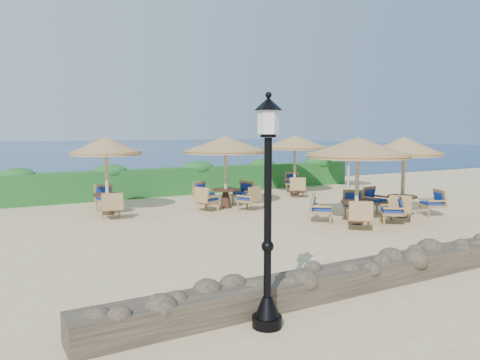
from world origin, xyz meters
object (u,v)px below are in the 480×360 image
extra_parasol (349,145)px  cafe_set_4 (295,149)px  cafe_set_2 (106,158)px  cafe_set_3 (226,157)px  cafe_set_1 (404,162)px  lamp_post (268,222)px  cafe_set_0 (358,162)px

extra_parasol → cafe_set_4: 3.77m
extra_parasol → cafe_set_2: 12.40m
extra_parasol → cafe_set_3: 8.47m
cafe_set_1 → cafe_set_2: (-8.37, 5.35, 0.11)m
extra_parasol → cafe_set_1: (-3.93, -6.85, -0.35)m
cafe_set_2 → cafe_set_4: bearing=6.2°
extra_parasol → cafe_set_4: cafe_set_4 is taller
cafe_set_3 → lamp_post: bearing=-114.7°
cafe_set_0 → cafe_set_4: bearing=69.8°
lamp_post → cafe_set_0: lamp_post is taller
cafe_set_0 → extra_parasol: bearing=48.9°
cafe_set_0 → cafe_set_3: (-2.08, 4.66, -0.02)m
lamp_post → cafe_set_0: size_ratio=1.05×
cafe_set_3 → cafe_set_4: bearing=21.3°
cafe_set_1 → cafe_set_4: 6.28m
lamp_post → extra_parasol: 17.41m
cafe_set_0 → cafe_set_1: size_ratio=1.15×
cafe_set_0 → cafe_set_4: (2.35, 6.38, 0.13)m
cafe_set_2 → cafe_set_4: 8.63m
cafe_set_0 → cafe_set_4: same height
cafe_set_0 → cafe_set_2: 8.28m
cafe_set_2 → cafe_set_1: bearing=-32.6°
cafe_set_4 → lamp_post: bearing=-127.8°
extra_parasol → cafe_set_0: cafe_set_0 is taller
cafe_set_1 → cafe_set_3: bearing=132.8°
cafe_set_2 → cafe_set_0: bearing=-41.2°
cafe_set_0 → cafe_set_2: (-6.23, 5.45, 0.02)m
lamp_post → cafe_set_2: (0.30, 10.49, 0.37)m
extra_parasol → cafe_set_4: size_ratio=0.82×
cafe_set_2 → extra_parasol: bearing=7.0°
lamp_post → cafe_set_3: (4.45, 9.70, 0.34)m
cafe_set_1 → cafe_set_3: same height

